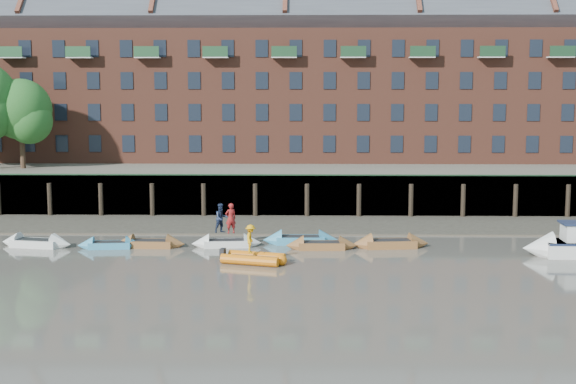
{
  "coord_description": "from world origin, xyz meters",
  "views": [
    {
      "loc": [
        1.81,
        -39.45,
        9.73
      ],
      "look_at": [
        0.73,
        12.0,
        3.2
      ],
      "focal_mm": 50.0,
      "sensor_mm": 36.0,
      "label": 1
    }
  ],
  "objects_px": {
    "rowboat_3": "(227,243)",
    "rowboat_5": "(321,245)",
    "rowboat_2": "(150,244)",
    "rowboat_0": "(36,243)",
    "motor_launch": "(570,245)",
    "person_rib_crew": "(251,239)",
    "rib_tender": "(256,258)",
    "rowboat_4": "(300,240)",
    "rowboat_6": "(390,244)",
    "rowboat_1": "(110,245)",
    "person_rower_a": "(231,218)",
    "person_rower_b": "(221,218)"
  },
  "relations": [
    {
      "from": "rowboat_4",
      "to": "rowboat_3",
      "type": "bearing_deg",
      "value": -168.6
    },
    {
      "from": "rowboat_2",
      "to": "rib_tender",
      "type": "relative_size",
      "value": 1.16
    },
    {
      "from": "rowboat_1",
      "to": "rowboat_5",
      "type": "xyz_separation_m",
      "value": [
        13.15,
        -0.0,
        0.02
      ]
    },
    {
      "from": "rowboat_1",
      "to": "rowboat_6",
      "type": "bearing_deg",
      "value": -4.43
    },
    {
      "from": "rowboat_4",
      "to": "person_rib_crew",
      "type": "bearing_deg",
      "value": -117.46
    },
    {
      "from": "rowboat_3",
      "to": "person_rib_crew",
      "type": "distance_m",
      "value": 5.25
    },
    {
      "from": "rowboat_3",
      "to": "rowboat_1",
      "type": "bearing_deg",
      "value": 179.16
    },
    {
      "from": "person_rib_crew",
      "to": "rowboat_2",
      "type": "bearing_deg",
      "value": 56.59
    },
    {
      "from": "rowboat_4",
      "to": "person_rower_a",
      "type": "bearing_deg",
      "value": -167.94
    },
    {
      "from": "motor_launch",
      "to": "person_rower_b",
      "type": "xyz_separation_m",
      "value": [
        -20.92,
        2.73,
        1.12
      ]
    },
    {
      "from": "person_rib_crew",
      "to": "person_rower_b",
      "type": "bearing_deg",
      "value": 24.65
    },
    {
      "from": "rowboat_0",
      "to": "person_rower_a",
      "type": "distance_m",
      "value": 12.31
    },
    {
      "from": "person_rib_crew",
      "to": "rowboat_5",
      "type": "bearing_deg",
      "value": -43.52
    },
    {
      "from": "rowboat_0",
      "to": "rowboat_2",
      "type": "xyz_separation_m",
      "value": [
        7.17,
        0.04,
        -0.02
      ]
    },
    {
      "from": "rib_tender",
      "to": "rowboat_0",
      "type": "bearing_deg",
      "value": 179.29
    },
    {
      "from": "rowboat_6",
      "to": "person_rower_a",
      "type": "height_order",
      "value": "person_rower_a"
    },
    {
      "from": "person_rower_b",
      "to": "rowboat_6",
      "type": "bearing_deg",
      "value": -35.21
    },
    {
      "from": "rowboat_3",
      "to": "rowboat_5",
      "type": "xyz_separation_m",
      "value": [
        5.94,
        -0.62,
        0.0
      ]
    },
    {
      "from": "rowboat_5",
      "to": "person_rower_a",
      "type": "xyz_separation_m",
      "value": [
        -5.67,
        0.63,
        1.57
      ]
    },
    {
      "from": "rowboat_0",
      "to": "motor_launch",
      "type": "height_order",
      "value": "motor_launch"
    },
    {
      "from": "motor_launch",
      "to": "rowboat_4",
      "type": "bearing_deg",
      "value": -10.56
    },
    {
      "from": "rib_tender",
      "to": "person_rib_crew",
      "type": "distance_m",
      "value": 1.16
    },
    {
      "from": "person_rower_b",
      "to": "rowboat_0",
      "type": "bearing_deg",
      "value": 148.86
    },
    {
      "from": "rowboat_0",
      "to": "rowboat_4",
      "type": "xyz_separation_m",
      "value": [
        16.57,
        1.39,
        0.01
      ]
    },
    {
      "from": "rowboat_5",
      "to": "person_rower_b",
      "type": "xyz_separation_m",
      "value": [
        -6.28,
        0.83,
        1.56
      ]
    },
    {
      "from": "rowboat_3",
      "to": "rowboat_4",
      "type": "height_order",
      "value": "rowboat_4"
    },
    {
      "from": "rowboat_2",
      "to": "person_rib_crew",
      "type": "height_order",
      "value": "person_rib_crew"
    },
    {
      "from": "rowboat_4",
      "to": "person_rib_crew",
      "type": "relative_size",
      "value": 3.0
    },
    {
      "from": "rowboat_2",
      "to": "rowboat_3",
      "type": "xyz_separation_m",
      "value": [
        4.76,
        0.24,
        0.0
      ]
    },
    {
      "from": "rowboat_1",
      "to": "motor_launch",
      "type": "xyz_separation_m",
      "value": [
        27.79,
        -1.9,
        0.46
      ]
    },
    {
      "from": "rowboat_4",
      "to": "rowboat_6",
      "type": "xyz_separation_m",
      "value": [
        5.62,
        -1.19,
        0.0
      ]
    },
    {
      "from": "rowboat_5",
      "to": "person_rower_a",
      "type": "relative_size",
      "value": 2.34
    },
    {
      "from": "rib_tender",
      "to": "person_rower_b",
      "type": "bearing_deg",
      "value": 133.27
    },
    {
      "from": "person_rib_crew",
      "to": "rowboat_3",
      "type": "bearing_deg",
      "value": 22.17
    },
    {
      "from": "rowboat_2",
      "to": "person_rower_a",
      "type": "bearing_deg",
      "value": 5.29
    },
    {
      "from": "rowboat_4",
      "to": "rowboat_6",
      "type": "relative_size",
      "value": 0.98
    },
    {
      "from": "rowboat_4",
      "to": "rib_tender",
      "type": "distance_m",
      "value": 6.42
    },
    {
      "from": "motor_launch",
      "to": "person_rower_a",
      "type": "height_order",
      "value": "person_rower_a"
    },
    {
      "from": "rib_tender",
      "to": "person_rib_crew",
      "type": "height_order",
      "value": "person_rib_crew"
    },
    {
      "from": "rowboat_1",
      "to": "rowboat_4",
      "type": "distance_m",
      "value": 11.96
    },
    {
      "from": "motor_launch",
      "to": "person_rower_a",
      "type": "bearing_deg",
      "value": -4.85
    },
    {
      "from": "motor_launch",
      "to": "person_rib_crew",
      "type": "distance_m",
      "value": 18.89
    },
    {
      "from": "rowboat_4",
      "to": "person_rower_b",
      "type": "distance_m",
      "value": 5.27
    },
    {
      "from": "rowboat_4",
      "to": "person_rower_a",
      "type": "height_order",
      "value": "person_rower_a"
    },
    {
      "from": "rowboat_1",
      "to": "rowboat_3",
      "type": "relative_size",
      "value": 0.91
    },
    {
      "from": "rowboat_6",
      "to": "person_rib_crew",
      "type": "height_order",
      "value": "person_rib_crew"
    },
    {
      "from": "rowboat_3",
      "to": "motor_launch",
      "type": "relative_size",
      "value": 0.7
    },
    {
      "from": "rowboat_1",
      "to": "person_rower_b",
      "type": "relative_size",
      "value": 2.19
    },
    {
      "from": "rowboat_0",
      "to": "motor_launch",
      "type": "relative_size",
      "value": 0.76
    },
    {
      "from": "rowboat_6",
      "to": "person_rower_a",
      "type": "bearing_deg",
      "value": 173.34
    }
  ]
}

